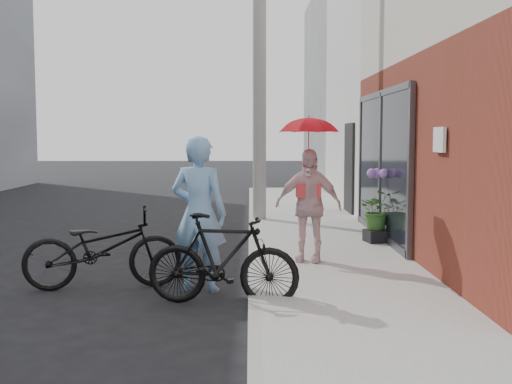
{
  "coord_description": "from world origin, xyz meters",
  "views": [
    {
      "loc": [
        0.9,
        -7.43,
        1.87
      ],
      "look_at": [
        0.98,
        1.29,
        1.1
      ],
      "focal_mm": 45.0,
      "sensor_mm": 36.0,
      "label": 1
    }
  ],
  "objects_px": {
    "utility_pole": "(259,56)",
    "planter": "(377,236)",
    "bike_right": "(223,259)",
    "officer": "(199,214)",
    "bike_left": "(103,248)",
    "kimono_woman": "(308,205)"
  },
  "relations": [
    {
      "from": "bike_right",
      "to": "utility_pole",
      "type": "bearing_deg",
      "value": 4.48
    },
    {
      "from": "officer",
      "to": "bike_left",
      "type": "relative_size",
      "value": 0.98
    },
    {
      "from": "bike_left",
      "to": "bike_right",
      "type": "xyz_separation_m",
      "value": [
        1.49,
        -0.77,
        0.01
      ]
    },
    {
      "from": "utility_pole",
      "to": "planter",
      "type": "xyz_separation_m",
      "value": [
        1.9,
        -3.0,
        -3.28
      ]
    },
    {
      "from": "utility_pole",
      "to": "bike_right",
      "type": "height_order",
      "value": "utility_pole"
    },
    {
      "from": "bike_left",
      "to": "planter",
      "type": "relative_size",
      "value": 5.0
    },
    {
      "from": "officer",
      "to": "bike_right",
      "type": "bearing_deg",
      "value": 129.84
    },
    {
      "from": "utility_pole",
      "to": "bike_right",
      "type": "bearing_deg",
      "value": -94.42
    },
    {
      "from": "utility_pole",
      "to": "bike_right",
      "type": "distance_m",
      "value": 7.14
    },
    {
      "from": "officer",
      "to": "kimono_woman",
      "type": "bearing_deg",
      "value": -124.77
    },
    {
      "from": "bike_left",
      "to": "kimono_woman",
      "type": "relative_size",
      "value": 1.22
    },
    {
      "from": "bike_left",
      "to": "kimono_woman",
      "type": "xyz_separation_m",
      "value": [
        2.6,
        1.1,
        0.4
      ]
    },
    {
      "from": "utility_pole",
      "to": "bike_right",
      "type": "xyz_separation_m",
      "value": [
        -0.5,
        -6.46,
        -2.99
      ]
    },
    {
      "from": "bike_right",
      "to": "kimono_woman",
      "type": "relative_size",
      "value": 1.08
    },
    {
      "from": "planter",
      "to": "bike_left",
      "type": "bearing_deg",
      "value": -145.37
    },
    {
      "from": "bike_left",
      "to": "kimono_woman",
      "type": "distance_m",
      "value": 2.86
    },
    {
      "from": "planter",
      "to": "utility_pole",
      "type": "bearing_deg",
      "value": 122.33
    },
    {
      "from": "utility_pole",
      "to": "planter",
      "type": "height_order",
      "value": "utility_pole"
    },
    {
      "from": "officer",
      "to": "bike_left",
      "type": "bearing_deg",
      "value": 9.91
    },
    {
      "from": "kimono_woman",
      "to": "planter",
      "type": "distance_m",
      "value": 2.16
    },
    {
      "from": "bike_left",
      "to": "planter",
      "type": "height_order",
      "value": "bike_left"
    },
    {
      "from": "officer",
      "to": "planter",
      "type": "xyz_separation_m",
      "value": [
        2.71,
        2.79,
        -0.71
      ]
    }
  ]
}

